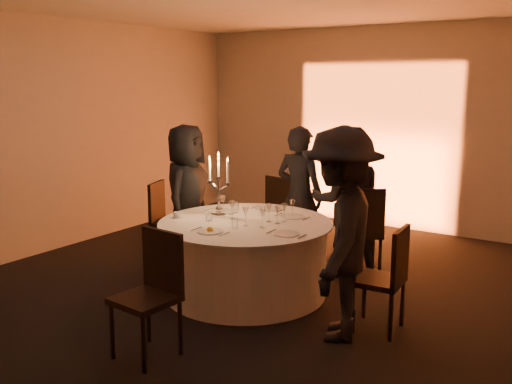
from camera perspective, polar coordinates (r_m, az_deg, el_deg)
The scene contains 34 objects.
floor at distance 6.12m, azimuth -1.05°, elevation -10.00°, with size 7.00×7.00×0.00m, color black.
wall_back at distance 8.84m, azimuth 11.93°, elevation 6.33°, with size 7.00×7.00×0.00m, color #B9B4AC.
wall_left at distance 7.84m, azimuth -19.58°, elevation 5.34°, with size 7.00×7.00×0.00m, color #B9B4AC.
uplighter_fixture at distance 8.80m, azimuth 10.83°, elevation -3.23°, with size 0.25×0.12×0.10m, color black.
banquet_table at distance 5.99m, azimuth -1.06°, elevation -6.57°, with size 1.80×1.80×0.77m.
chair_left at distance 7.22m, azimuth -9.06°, elevation -2.34°, with size 0.53×0.53×0.96m.
chair_back_left at distance 7.39m, azimuth 2.83°, elevation -1.73°, with size 0.53×0.53×0.99m.
chair_back_right at distance 6.51m, azimuth 10.53°, elevation -3.41°, with size 0.63×0.63×1.04m.
chair_right at distance 5.18m, azimuth 12.97°, elevation -7.93°, with size 0.44×0.44×0.96m.
chair_front at distance 4.72m, azimuth -10.28°, elevation -9.25°, with size 0.48×0.48×1.02m.
guest_left at distance 6.80m, azimuth -6.96°, elevation -0.44°, with size 0.83×0.54×1.70m, color black.
guest_back_left at distance 6.87m, azimuth 4.38°, elevation -0.37°, with size 0.61×0.40×1.68m, color black.
guest_back_right at distance 6.54m, azimuth 9.08°, elevation -0.96°, with size 0.83×0.64×1.70m, color black.
guest_right at distance 4.90m, azimuth 8.43°, elevation -4.21°, with size 1.19×0.68×1.84m, color black.
plate_left at distance 6.32m, azimuth -3.49°, elevation -1.94°, with size 0.36×0.30×0.01m.
plate_back_left at distance 6.43m, azimuth 1.15°, elevation -1.70°, with size 0.36×0.29×0.01m.
plate_back_right at distance 6.09m, azimuth 3.65°, elevation -2.46°, with size 0.35×0.27×0.01m.
plate_right at distance 5.41m, azimuth 3.07°, elevation -4.21°, with size 0.36×0.25×0.01m.
plate_front at distance 5.50m, azimuth -4.62°, elevation -3.83°, with size 0.36×0.25×0.08m.
coffee_cup at distance 6.09m, azimuth -7.94°, elevation -2.32°, with size 0.11×0.11×0.07m.
candelabra at distance 6.08m, azimuth -3.73°, elevation -0.19°, with size 0.29×0.14×0.70m.
wine_glass_a at distance 5.69m, azimuth -1.06°, elevation -2.06°, with size 0.07×0.07×0.19m.
wine_glass_b at distance 5.77m, azimuth 2.16°, elevation -1.87°, with size 0.07×0.07×0.19m.
wine_glass_c at distance 5.86m, azimuth 2.84°, elevation -1.67°, with size 0.07×0.07×0.19m.
wine_glass_d at distance 6.24m, azimuth -3.29°, elevation -0.88°, with size 0.07×0.07×0.19m.
wine_glass_e at distance 5.99m, azimuth -2.41°, elevation -1.39°, with size 0.07×0.07×0.19m.
wine_glass_f at distance 6.05m, azimuth 3.67°, elevation -1.27°, with size 0.07×0.07×0.19m.
wine_glass_g at distance 5.85m, azimuth 1.30°, elevation -1.69°, with size 0.07×0.07×0.19m.
wine_glass_h at distance 6.11m, azimuth -3.70°, elevation -1.15°, with size 0.07×0.07×0.19m.
wine_glass_i at distance 5.60m, azimuth 0.64°, elevation -2.26°, with size 0.07×0.07×0.19m.
tumbler_a at distance 5.61m, azimuth -2.13°, elevation -3.23°, with size 0.07×0.07×0.09m, color white.
tumbler_b at distance 5.93m, azimuth -4.73°, elevation -2.46°, with size 0.07×0.07×0.09m, color white.
tumbler_c at distance 6.16m, azimuth 0.63°, elevation -1.91°, with size 0.07×0.07×0.09m, color white.
tumbler_d at distance 6.40m, azimuth -1.99°, elevation -1.41°, with size 0.07×0.07×0.09m, color white.
Camera 1 is at (3.23, -4.70, 2.21)m, focal length 40.00 mm.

